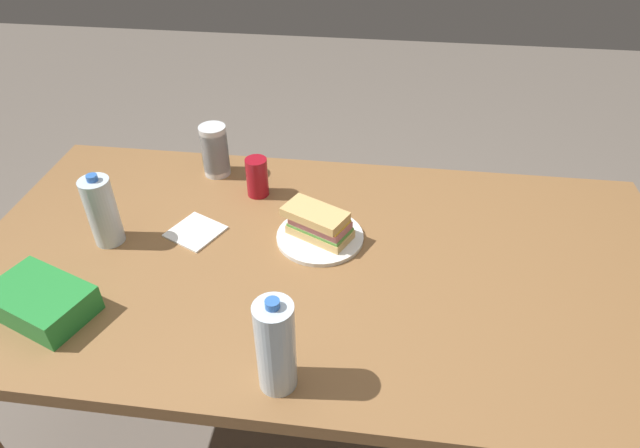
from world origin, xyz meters
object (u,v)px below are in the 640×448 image
Objects in this scene: water_bottle_tall at (102,211)px; plastic_cup_stack at (215,151)px; soda_can_red at (257,177)px; dining_table at (321,281)px; paper_plate at (320,237)px; sandwich at (318,223)px; water_bottle_spare at (276,346)px; chip_bag at (41,301)px.

water_bottle_tall reaches higher than plastic_cup_stack.
soda_can_red is 0.45m from water_bottle_tall.
paper_plate reaches higher than dining_table.
sandwich reaches higher than paper_plate.
paper_plate is 1.16× the size of sandwich.
soda_can_red reaches higher than paper_plate.
water_bottle_spare is (-0.54, 0.39, 0.01)m from water_bottle_tall.
sandwich is 1.69× the size of soda_can_red.
plastic_cup_stack is at bearing -117.91° from water_bottle_tall.
water_bottle_tall is at bearing 8.16° from sandwich.
water_bottle_tall reaches higher than dining_table.
dining_table is 7.84× the size of paper_plate.
sandwich is 0.98× the size of water_bottle_tall.
soda_can_red is at bearing -142.49° from water_bottle_tall.
water_bottle_spare reaches higher than soda_can_red.
water_bottle_tall is at bearing 37.51° from soda_can_red.
chip_bag is at bearing 30.11° from paper_plate.
plastic_cup_stack is (0.16, -0.10, 0.02)m from soda_can_red.
paper_plate is at bearing -179.66° from sandwich.
chip_bag is 0.68m from plastic_cup_stack.
water_bottle_spare is at bearing 86.92° from paper_plate.
water_bottle_spare reaches higher than chip_bag.
water_bottle_spare reaches higher than plastic_cup_stack.
sandwich is 0.89× the size of chip_bag.
soda_can_red is (0.22, -0.19, 0.05)m from paper_plate.
dining_table is 8.89× the size of water_bottle_tall.
water_bottle_spare is at bearing 105.94° from soda_can_red.
soda_can_red is 0.67m from chip_bag.
paper_plate is 0.49m from water_bottle_spare.
sandwich reaches higher than dining_table.
dining_table is 0.12m from paper_plate.
water_bottle_tall is at bearing 8.11° from paper_plate.
chip_bag is at bearing 81.98° from water_bottle_tall.
dining_table is at bearing -95.60° from water_bottle_spare.
paper_plate is at bearing 138.57° from soda_can_red.
soda_can_red is 0.53× the size of chip_bag.
chip_bag is at bearing 54.17° from soda_can_red.
dining_table is 0.61m from water_bottle_tall.
sandwich is 0.57m from water_bottle_tall.
dining_table is 0.38m from soda_can_red.
water_bottle_tall is 1.26× the size of plastic_cup_stack.
paper_plate is at bearing -171.89° from water_bottle_tall.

